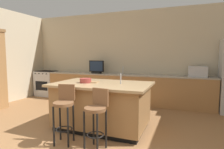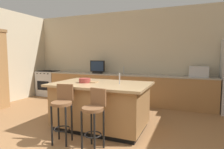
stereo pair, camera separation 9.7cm
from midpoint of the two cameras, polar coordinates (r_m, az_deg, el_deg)
The scene contains 13 objects.
wall_back at distance 6.27m, azimuth 4.94°, elevation 5.41°, with size 7.53×0.12×2.91m, color beige.
counter_back at distance 6.01m, azimuth 3.16°, elevation -4.18°, with size 5.25×0.62×0.91m.
kitchen_island at distance 3.93m, azimuth -3.72°, elevation -9.15°, with size 1.94×1.26×0.93m.
range_oven at distance 7.49m, azimuth -19.30°, elevation -2.50°, with size 0.74×0.63×0.93m.
microwave at distance 5.66m, azimuth 23.89°, elevation 0.84°, with size 0.48×0.36×0.29m, color #B7BABF.
tv_monitor at distance 6.24m, azimuth -5.12°, elevation 2.14°, with size 0.51×0.16×0.42m.
sink_faucet_back at distance 6.06m, azimuth 2.85°, elevation 1.35°, with size 0.02×0.02×0.24m, color #B2B2B7.
sink_faucet_island at distance 3.68m, azimuth 1.89°, elevation -1.22°, with size 0.02×0.02×0.22m, color #B2B2B7.
bar_stool_left at distance 3.34m, azimuth -14.97°, elevation -9.81°, with size 0.35×0.36×0.99m.
bar_stool_right at distance 3.05m, azimuth -5.64°, elevation -11.59°, with size 0.34×0.36×0.96m.
fruit_bowl at distance 3.92m, azimuth -8.65°, elevation -1.81°, with size 0.24×0.24×0.09m, color #993833.
cell_phone at distance 3.96m, azimuth -6.78°, elevation -2.31°, with size 0.07×0.15×0.01m, color black.
cutting_board at distance 3.99m, azimuth -7.41°, elevation -2.19°, with size 0.35×0.25×0.02m, color #A87F51.
Camera 1 is at (1.71, -1.89, 1.47)m, focal length 30.40 mm.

